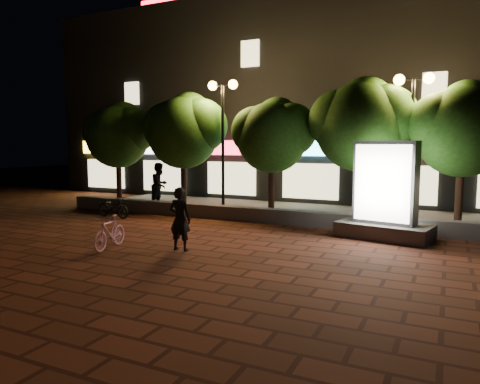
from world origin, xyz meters
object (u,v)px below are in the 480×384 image
Objects in this scene: tree_mid at (274,133)px; tree_right at (362,121)px; scooter_pink at (110,232)px; rider at (180,219)px; ad_kiosk at (385,199)px; tree_far_right at (465,126)px; tree_far_left at (119,133)px; street_lamp_right at (413,110)px; scooter_parked at (113,207)px; street_lamp_left at (223,112)px; tree_left at (185,128)px; pedestrian at (160,185)px.

tree_right is at bearing 0.00° from tree_mid.
rider reaches higher than scooter_pink.
tree_far_right is at bearing 49.43° from ad_kiosk.
tree_far_left reaches higher than rider.
street_lamp_right is (4.95, -0.26, 0.68)m from tree_mid.
street_lamp_left is at bearing -43.99° from scooter_parked.
scooter_pink is at bearing -105.87° from tree_mid.
tree_left reaches higher than tree_far_right.
tree_mid is at bearing 64.05° from scooter_pink.
tree_far_left is 2.76× the size of rider.
street_lamp_right is 10.40m from pedestrian.
tree_right is 3.58m from ad_kiosk.
street_lamp_right reaches higher than tree_far_right.
street_lamp_left is (-2.05, -0.26, 0.81)m from tree_mid.
ad_kiosk is at bearing -103.11° from street_lamp_right.
tree_far_left is 0.93× the size of street_lamp_right.
ad_kiosk is 9.72m from pedestrian.
tree_far_right is 0.92× the size of street_lamp_left.
tree_left is 1.03× the size of tree_far_right.
tree_mid is 3.32m from tree_right.
street_lamp_left is at bearing -178.24° from tree_far_right.
pedestrian is (-11.56, -0.38, -2.33)m from tree_far_right.
tree_right is at bearing 115.60° from ad_kiosk.
street_lamp_right is at bearing -1.21° from tree_far_left.
street_lamp_left is at bearing 80.63° from scooter_pink.
scooter_parked is 0.80× the size of pedestrian.
street_lamp_left reaches higher than tree_far_left.
rider is at bearing -136.81° from tree_far_right.
rider is 1.09× the size of scooter_parked.
tree_mid is 1.56× the size of ad_kiosk.
street_lamp_right is at bearing 0.00° from street_lamp_left.
pedestrian is (2.44, -0.38, -2.26)m from tree_far_left.
tree_left is 8.96m from street_lamp_right.
scooter_parked is (-9.75, -0.63, -0.76)m from ad_kiosk.
rider is at bearing -116.77° from scooter_parked.
tree_left is 0.98× the size of street_lamp_right.
tree_right reaches higher than rider.
street_lamp_left is 3.09× the size of rider.
tree_right is (3.31, 0.00, 0.35)m from tree_mid.
tree_far_left is at bearing -180.00° from tree_right.
tree_right is at bearing 0.00° from tree_left.
scooter_parked is at bearing 120.40° from scooter_pink.
scooter_pink is (-1.97, -6.93, -2.77)m from tree_mid.
street_lamp_right reaches higher than ad_kiosk.
scooter_pink is 1.95m from rider.
scooter_parked is (-10.25, -2.76, -3.49)m from street_lamp_right.
pedestrian is (-4.88, 5.90, 0.20)m from rider.
scooter_pink is at bearing -154.91° from pedestrian.
scooter_parked is 2.73m from pedestrian.
tree_far_left is 3.01× the size of scooter_parked.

